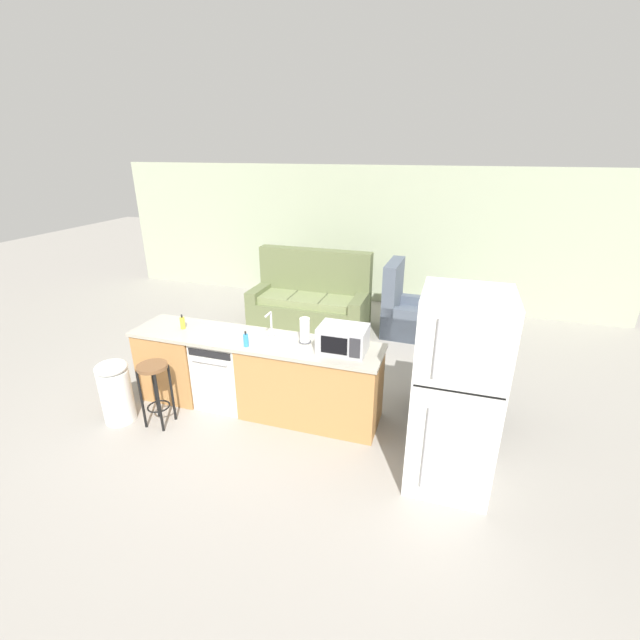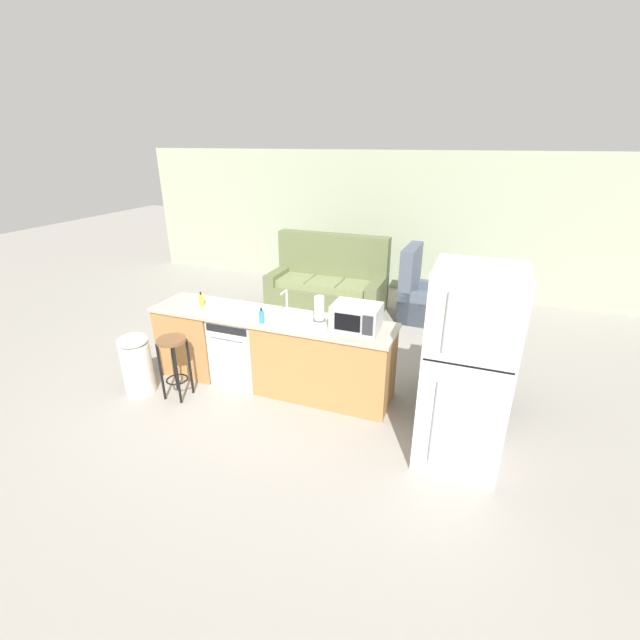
% 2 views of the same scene
% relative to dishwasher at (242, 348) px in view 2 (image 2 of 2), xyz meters
% --- Properties ---
extents(ground_plane, '(24.00, 24.00, 0.00)m').
position_rel_dishwasher_xyz_m(ground_plane, '(0.25, 0.00, -0.42)').
color(ground_plane, gray).
extents(wall_back, '(10.00, 0.06, 2.60)m').
position_rel_dishwasher_xyz_m(wall_back, '(0.55, 4.20, 0.88)').
color(wall_back, '#A8B293').
rests_on(wall_back, ground_plane).
extents(kitchen_counter, '(2.94, 0.66, 0.90)m').
position_rel_dishwasher_xyz_m(kitchen_counter, '(0.49, 0.00, -0.00)').
color(kitchen_counter, '#B77F47').
rests_on(kitchen_counter, ground_plane).
extents(dishwasher, '(0.58, 0.61, 0.84)m').
position_rel_dishwasher_xyz_m(dishwasher, '(0.00, 0.00, 0.00)').
color(dishwasher, silver).
rests_on(dishwasher, ground_plane).
extents(stove_range, '(0.76, 0.68, 0.90)m').
position_rel_dishwasher_xyz_m(stove_range, '(2.60, 0.55, 0.03)').
color(stove_range, black).
rests_on(stove_range, ground_plane).
extents(refrigerator, '(0.72, 0.73, 1.84)m').
position_rel_dishwasher_xyz_m(refrigerator, '(2.60, -0.55, 0.50)').
color(refrigerator, white).
rests_on(refrigerator, ground_plane).
extents(microwave, '(0.50, 0.37, 0.28)m').
position_rel_dishwasher_xyz_m(microwave, '(1.44, -0.00, 0.62)').
color(microwave, '#B7B7BC').
rests_on(microwave, kitchen_counter).
extents(sink_faucet, '(0.07, 0.18, 0.30)m').
position_rel_dishwasher_xyz_m(sink_faucet, '(0.57, 0.11, 0.61)').
color(sink_faucet, silver).
rests_on(sink_faucet, kitchen_counter).
extents(paper_towel_roll, '(0.14, 0.14, 0.28)m').
position_rel_dishwasher_xyz_m(paper_towel_roll, '(0.99, 0.09, 0.62)').
color(paper_towel_roll, '#4C4C51').
rests_on(paper_towel_roll, kitchen_counter).
extents(soap_bottle, '(0.06, 0.06, 0.18)m').
position_rel_dishwasher_xyz_m(soap_bottle, '(0.42, -0.21, 0.55)').
color(soap_bottle, '#338CCC').
rests_on(soap_bottle, kitchen_counter).
extents(dish_soap_bottle, '(0.06, 0.06, 0.18)m').
position_rel_dishwasher_xyz_m(dish_soap_bottle, '(-0.52, -0.00, 0.55)').
color(dish_soap_bottle, yellow).
rests_on(dish_soap_bottle, kitchen_counter).
extents(kettle, '(0.21, 0.17, 0.19)m').
position_rel_dishwasher_xyz_m(kettle, '(2.43, 0.68, 0.56)').
color(kettle, silver).
rests_on(kettle, stove_range).
extents(bar_stool, '(0.32, 0.32, 0.74)m').
position_rel_dishwasher_xyz_m(bar_stool, '(-0.49, -0.64, 0.11)').
color(bar_stool, brown).
rests_on(bar_stool, ground_plane).
extents(trash_bin, '(0.35, 0.35, 0.74)m').
position_rel_dishwasher_xyz_m(trash_bin, '(-0.98, -0.72, -0.04)').
color(trash_bin, white).
rests_on(trash_bin, ground_plane).
extents(couch, '(2.00, 0.91, 1.27)m').
position_rel_dishwasher_xyz_m(couch, '(0.15, 2.72, -0.03)').
color(couch, '#667047').
rests_on(couch, ground_plane).
extents(armchair, '(0.83, 0.88, 1.20)m').
position_rel_dishwasher_xyz_m(armchair, '(1.75, 2.77, -0.07)').
color(armchair, '#515B6B').
rests_on(armchair, ground_plane).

